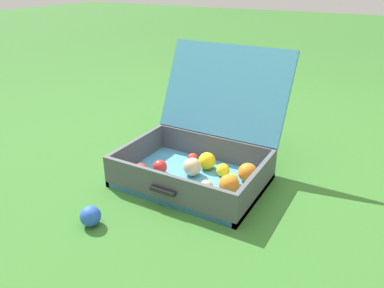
{
  "coord_description": "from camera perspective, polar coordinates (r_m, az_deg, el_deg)",
  "views": [
    {
      "loc": [
        0.73,
        -1.21,
        0.83
      ],
      "look_at": [
        0.03,
        0.02,
        0.18
      ],
      "focal_mm": 35.19,
      "sensor_mm": 36.0,
      "label": 1
    }
  ],
  "objects": [
    {
      "name": "open_suitcase",
      "position": [
        1.65,
        1.63,
        -1.13
      ],
      "size": [
        0.6,
        0.64,
        0.53
      ],
      "color": "#4799C6",
      "rests_on": "ground"
    },
    {
      "name": "ground_plane",
      "position": [
        1.64,
        -1.28,
        -5.83
      ],
      "size": [
        16.0,
        16.0,
        0.0
      ],
      "primitive_type": "plane",
      "color": "#336B28"
    },
    {
      "name": "stray_ball_on_grass",
      "position": [
        1.42,
        -15.13,
        -10.49
      ],
      "size": [
        0.08,
        0.08,
        0.08
      ],
      "primitive_type": "sphere",
      "color": "blue",
      "rests_on": "ground"
    }
  ]
}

